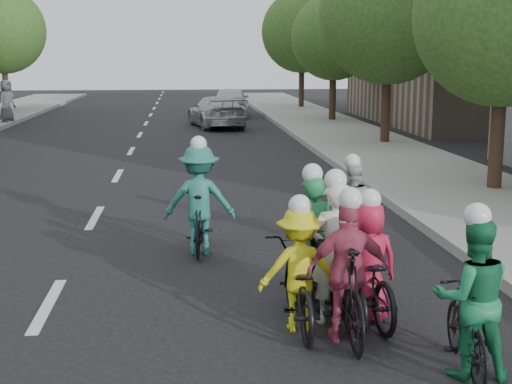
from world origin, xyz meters
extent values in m
plane|color=black|center=(0.00, 0.00, 0.00)|extent=(120.00, 120.00, 0.00)
cube|color=gray|center=(8.00, 10.00, 0.07)|extent=(4.00, 80.00, 0.15)
cube|color=#999993|center=(6.05, 10.00, 0.09)|extent=(0.18, 80.00, 0.18)
cube|color=gray|center=(16.00, 24.00, 4.00)|extent=(10.00, 14.00, 8.00)
cylinder|color=black|center=(-8.20, 33.00, 1.24)|extent=(0.32, 0.32, 2.48)
sphere|color=#284B19|center=(-8.20, 33.00, 4.53)|extent=(4.80, 4.80, 4.80)
cylinder|color=black|center=(8.80, 6.60, 1.14)|extent=(0.32, 0.32, 2.27)
sphere|color=#284B19|center=(8.80, 6.60, 3.97)|extent=(4.00, 4.00, 4.00)
cylinder|color=black|center=(8.80, 15.60, 1.24)|extent=(0.32, 0.32, 2.48)
sphere|color=#284B19|center=(8.80, 15.60, 4.53)|extent=(4.80, 4.80, 4.80)
cylinder|color=black|center=(8.80, 24.60, 1.14)|extent=(0.32, 0.32, 2.27)
sphere|color=#284B19|center=(8.80, 24.60, 3.97)|extent=(4.00, 4.00, 4.00)
cylinder|color=black|center=(8.80, 33.60, 1.24)|extent=(0.32, 0.32, 2.48)
sphere|color=#284B19|center=(8.80, 33.60, 4.53)|extent=(4.80, 4.80, 4.80)
imported|color=black|center=(3.47, -0.82, 0.51)|extent=(1.02, 2.03, 1.02)
imported|color=silver|center=(3.47, -0.92, 0.84)|extent=(0.68, 0.51, 1.69)
sphere|color=white|center=(3.47, -0.92, 1.71)|extent=(0.26, 0.26, 0.26)
imported|color=black|center=(4.51, -2.37, 0.45)|extent=(0.61, 1.52, 0.89)
imported|color=#1A7948|center=(4.51, -2.47, 0.79)|extent=(0.84, 0.70, 1.59)
sphere|color=white|center=(4.51, -2.47, 1.61)|extent=(0.26, 0.26, 0.26)
imported|color=black|center=(3.03, -1.01, 0.49)|extent=(0.65, 1.85, 0.97)
imported|color=yellow|center=(3.03, -1.11, 0.72)|extent=(0.93, 0.54, 1.43)
sphere|color=white|center=(3.03, -1.11, 1.45)|extent=(0.26, 0.26, 0.26)
imported|color=black|center=(3.51, -1.39, 0.55)|extent=(0.56, 1.84, 1.10)
imported|color=#BD4262|center=(3.51, -1.49, 0.79)|extent=(0.93, 0.41, 1.58)
sphere|color=white|center=(3.51, -1.49, 1.60)|extent=(0.26, 0.26, 0.26)
imported|color=black|center=(3.88, -0.81, 0.50)|extent=(0.82, 1.94, 1.00)
imported|color=#BF1E3F|center=(3.88, -0.91, 0.72)|extent=(0.74, 0.52, 1.45)
sphere|color=white|center=(3.88, -0.91, 1.47)|extent=(0.26, 0.26, 0.26)
imported|color=black|center=(3.34, -0.08, 0.50)|extent=(0.47, 1.67, 1.00)
imported|color=#238148|center=(3.34, -0.18, 0.82)|extent=(0.60, 0.39, 1.64)
sphere|color=white|center=(3.34, -0.18, 1.66)|extent=(0.26, 0.26, 0.26)
imported|color=black|center=(4.43, 2.33, 0.44)|extent=(0.87, 1.75, 0.88)
imported|color=silver|center=(4.43, 2.23, 0.71)|extent=(0.78, 0.65, 1.42)
sphere|color=white|center=(4.43, 2.23, 1.44)|extent=(0.26, 0.26, 0.26)
imported|color=black|center=(1.98, 2.33, 0.49)|extent=(0.59, 1.67, 0.99)
imported|color=#26746A|center=(1.98, 2.23, 0.87)|extent=(1.17, 0.73, 1.74)
sphere|color=white|center=(1.98, 2.23, 1.76)|extent=(0.26, 0.26, 0.26)
imported|color=#AEADB2|center=(3.22, 22.83, 0.69)|extent=(2.70, 5.01, 1.38)
imported|color=silver|center=(4.23, 28.57, 0.78)|extent=(2.27, 4.75, 1.57)
imported|color=#545260|center=(-6.30, 24.99, 1.10)|extent=(0.92, 1.09, 1.91)
camera|label=1|loc=(1.75, -8.80, 3.09)|focal=50.00mm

